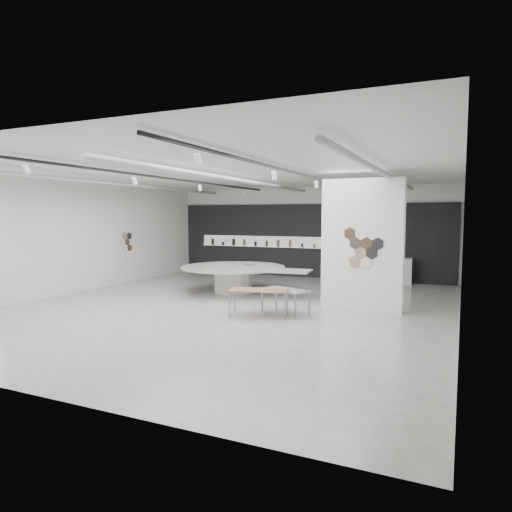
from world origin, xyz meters
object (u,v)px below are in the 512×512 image
at_px(partition_column, 362,245).
at_px(sample_table_stone, 285,291).
at_px(kitchen_counter, 388,270).
at_px(sample_table_wood, 259,292).
at_px(display_island, 235,275).

height_order(partition_column, sample_table_stone, partition_column).
distance_m(partition_column, kitchen_counter, 5.67).
height_order(sample_table_wood, sample_table_stone, sample_table_wood).
height_order(sample_table_stone, kitchen_counter, kitchen_counter).
bearing_deg(sample_table_wood, sample_table_stone, 49.08).
xyz_separation_m(sample_table_wood, kitchen_counter, (2.15, 7.40, -0.14)).
xyz_separation_m(display_island, kitchen_counter, (4.40, 4.36, -0.08)).
distance_m(sample_table_wood, sample_table_stone, 0.77).
distance_m(partition_column, display_island, 4.80).
bearing_deg(display_island, sample_table_stone, -48.39).
relative_size(display_island, kitchen_counter, 2.60).
bearing_deg(sample_table_wood, kitchen_counter, 73.82).
bearing_deg(partition_column, kitchen_counter, 91.01).
height_order(partition_column, kitchen_counter, partition_column).
bearing_deg(display_island, kitchen_counter, 38.09).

